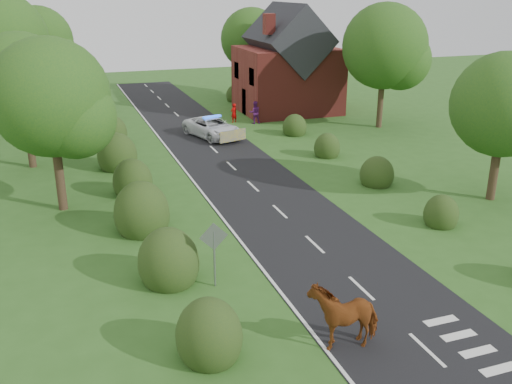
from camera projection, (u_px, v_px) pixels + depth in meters
name	position (u px, v px, depth m)	size (l,w,h in m)	color
ground	(361.00, 289.00, 20.89)	(120.00, 120.00, 0.00)	#2F5B1F
road	(236.00, 171.00, 34.17)	(6.00, 70.00, 0.02)	black
road_markings	(220.00, 184.00, 31.83)	(4.96, 70.00, 0.01)	white
hedgerow_left	(134.00, 189.00, 28.93)	(2.75, 50.41, 3.00)	#233E1A
hedgerow_right	(366.00, 169.00, 32.72)	(2.10, 45.78, 2.10)	#233E1A
tree_left_a	(56.00, 103.00, 26.49)	(5.74, 5.60, 8.38)	#332316
tree_left_b	(26.00, 84.00, 33.20)	(5.74, 5.60, 8.07)	#332316
tree_left_c	(5.00, 44.00, 41.06)	(6.97, 6.80, 10.22)	#332316
tree_left_d	(42.00, 43.00, 51.02)	(6.15, 6.00, 8.89)	#332316
tree_right_a	(509.00, 109.00, 28.02)	(5.33, 5.20, 7.56)	#332316
tree_right_b	(389.00, 50.00, 42.72)	(6.56, 6.40, 9.40)	#332316
tree_right_c	(255.00, 42.00, 55.52)	(6.15, 6.00, 8.58)	#332316
road_sign	(214.00, 245.00, 20.52)	(1.06, 0.08, 2.53)	gray
house	(287.00, 68.00, 49.16)	(8.00, 7.40, 9.17)	maroon
cow	(344.00, 317.00, 17.54)	(1.27, 2.41, 1.71)	maroon
police_van	(212.00, 128.00, 41.53)	(3.84, 5.71, 1.60)	white
pedestrian_red	(234.00, 113.00, 46.06)	(0.56, 0.37, 1.54)	#B00605
pedestrian_purple	(255.00, 112.00, 45.65)	(0.87, 0.68, 1.80)	#621C6C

